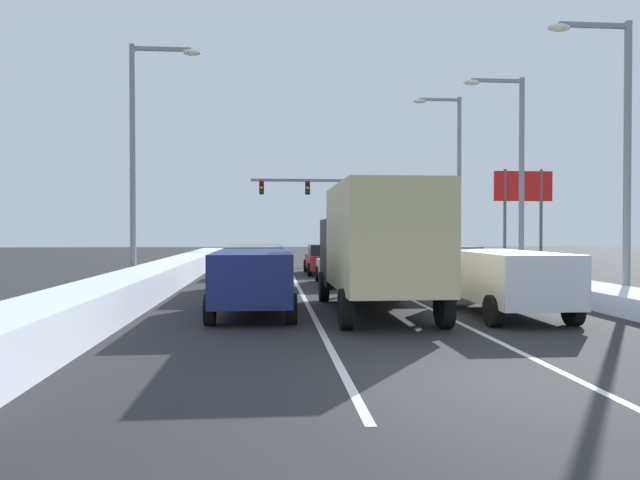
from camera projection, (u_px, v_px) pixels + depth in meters
name	position (u px, v px, depth m)	size (l,w,h in m)	color
ground_plane	(344.00, 288.00, 22.88)	(120.00, 120.00, 0.00)	#28282B
lane_stripe_between_right_lane_and_center_lane	(371.00, 280.00, 26.59)	(0.14, 39.34, 0.01)	silver
lane_stripe_between_center_lane_and_left_lane	(295.00, 281.00, 26.30)	(0.14, 39.34, 0.01)	silver
snow_bank_right_shoulder	(487.00, 274.00, 27.03)	(1.95, 39.34, 0.54)	silver
snow_bank_left_shoulder	(173.00, 271.00, 25.84)	(1.63, 39.34, 0.91)	silver
suv_white_right_lane_nearest	(505.00, 277.00, 15.43)	(2.16, 4.90, 1.67)	silver
suv_green_right_lane_second	(434.00, 263.00, 21.99)	(2.16, 4.90, 1.67)	#1E5633
suv_tan_right_lane_third	(404.00, 256.00, 28.37)	(2.16, 4.90, 1.67)	#937F60
box_truck_center_lane_nearest	(376.00, 242.00, 15.78)	(2.53, 7.20, 3.36)	black
sedan_silver_center_lane_second	(343.00, 266.00, 24.44)	(2.00, 4.50, 1.51)	#B7BABF
sedan_red_center_lane_third	(325.00, 259.00, 30.61)	(2.00, 4.50, 1.51)	maroon
suv_navy_left_lane_nearest	(253.00, 276.00, 15.69)	(2.16, 4.90, 1.67)	navy
suv_gray_left_lane_second	(255.00, 263.00, 21.76)	(2.16, 4.90, 1.67)	slate
sedan_maroon_left_lane_third	(253.00, 261.00, 28.76)	(2.00, 4.50, 1.51)	maroon
traffic_light_gantry	(345.00, 197.00, 44.41)	(10.94, 0.47, 6.20)	slate
street_lamp_right_near	(617.00, 136.00, 18.11)	(2.66, 0.36, 8.57)	gray
street_lamp_right_mid	(514.00, 161.00, 25.22)	(2.66, 0.36, 8.69)	gray
street_lamp_right_far	(453.00, 169.00, 32.31)	(2.66, 0.36, 9.45)	gray
street_lamp_left_mid	(142.00, 145.00, 22.43)	(2.66, 0.36, 9.21)	gray
roadside_sign_right	(523.00, 197.00, 31.88)	(3.20, 0.16, 5.50)	#59595B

